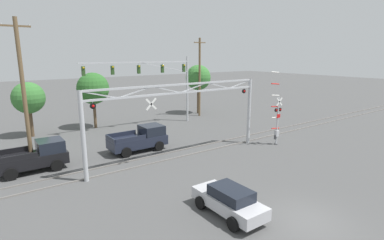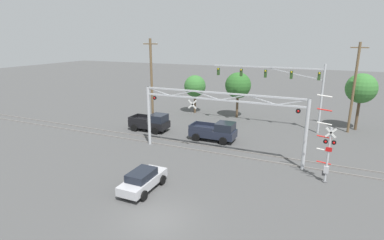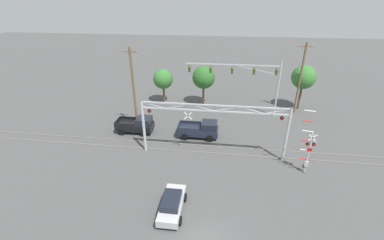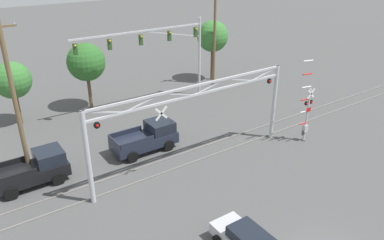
% 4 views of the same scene
% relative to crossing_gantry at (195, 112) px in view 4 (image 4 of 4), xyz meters
% --- Properties ---
extents(rail_track_near, '(80.00, 0.08, 0.10)m').
position_rel_crossing_gantry_xyz_m(rail_track_near, '(0.01, 0.28, -3.99)').
color(rail_track_near, gray).
rests_on(rail_track_near, ground_plane).
extents(rail_track_far, '(80.00, 0.08, 0.10)m').
position_rel_crossing_gantry_xyz_m(rail_track_far, '(0.01, 1.72, -3.99)').
color(rail_track_far, gray).
rests_on(rail_track_far, ground_plane).
extents(crossing_gantry, '(15.20, 0.31, 5.96)m').
position_rel_crossing_gantry_xyz_m(crossing_gantry, '(0.00, 0.00, 0.00)').
color(crossing_gantry, '#B7BABF').
rests_on(crossing_gantry, ground_plane).
extents(crossing_signal_mast, '(1.65, 0.35, 6.70)m').
position_rel_crossing_gantry_xyz_m(crossing_signal_mast, '(9.14, -1.87, -1.74)').
color(crossing_signal_mast, '#B7BABF').
rests_on(crossing_signal_mast, ground_plane).
extents(traffic_signal_span, '(12.86, 0.39, 7.88)m').
position_rel_crossing_gantry_xyz_m(traffic_signal_span, '(4.57, 11.08, 1.63)').
color(traffic_signal_span, '#B7BABF').
rests_on(traffic_signal_span, ground_plane).
extents(pickup_truck_lead, '(4.85, 2.32, 2.07)m').
position_rel_crossing_gantry_xyz_m(pickup_truck_lead, '(-1.64, 3.83, -3.02)').
color(pickup_truck_lead, '#1E2333').
rests_on(pickup_truck_lead, ground_plane).
extents(pickup_truck_following, '(4.59, 2.32, 2.07)m').
position_rel_crossing_gantry_xyz_m(pickup_truck_following, '(-9.73, 4.04, -3.02)').
color(pickup_truck_following, black).
rests_on(pickup_truck_following, ground_plane).
extents(utility_pole_left, '(1.80, 0.28, 10.55)m').
position_rel_crossing_gantry_xyz_m(utility_pole_left, '(-9.93, 4.77, 1.39)').
color(utility_pole_left, brown).
rests_on(utility_pole_left, ground_plane).
extents(utility_pole_right, '(1.80, 0.28, 10.19)m').
position_rel_crossing_gantry_xyz_m(utility_pole_right, '(11.45, 12.82, 1.21)').
color(utility_pole_right, brown).
rests_on(utility_pole_right, ground_plane).
extents(background_tree_beyond_span, '(3.44, 3.44, 6.72)m').
position_rel_crossing_gantry_xyz_m(background_tree_beyond_span, '(12.33, 14.29, 0.93)').
color(background_tree_beyond_span, brown).
rests_on(background_tree_beyond_span, ground_plane).
extents(background_tree_far_left_verge, '(3.47, 3.47, 6.19)m').
position_rel_crossing_gantry_xyz_m(background_tree_far_left_verge, '(-2.21, 14.14, 0.39)').
color(background_tree_far_left_verge, brown).
rests_on(background_tree_far_left_verge, ground_plane).
extents(background_tree_far_right_verge, '(3.10, 3.10, 5.48)m').
position_rel_crossing_gantry_xyz_m(background_tree_far_right_verge, '(-8.56, 14.22, -0.13)').
color(background_tree_far_right_verge, brown).
rests_on(background_tree_far_right_verge, ground_plane).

